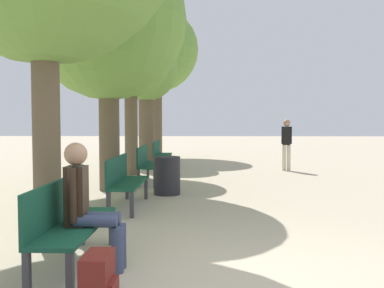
# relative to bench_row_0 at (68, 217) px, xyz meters

# --- Properties ---
(ground_plane) EXTENTS (80.00, 80.00, 0.00)m
(ground_plane) POSITION_rel_bench_row_0_xyz_m (1.56, -0.39, -0.52)
(ground_plane) COLOR #B7A88E
(bench_row_0) EXTENTS (0.46, 1.70, 0.89)m
(bench_row_0) POSITION_rel_bench_row_0_xyz_m (0.00, 0.00, 0.00)
(bench_row_0) COLOR #144733
(bench_row_0) RESTS_ON ground_plane
(bench_row_1) EXTENTS (0.46, 1.70, 0.89)m
(bench_row_1) POSITION_rel_bench_row_0_xyz_m (0.00, 3.06, 0.00)
(bench_row_1) COLOR #144733
(bench_row_1) RESTS_ON ground_plane
(bench_row_2) EXTENTS (0.46, 1.70, 0.89)m
(bench_row_2) POSITION_rel_bench_row_0_xyz_m (0.00, 6.12, 0.00)
(bench_row_2) COLOR #144733
(bench_row_2) RESTS_ON ground_plane
(bench_row_3) EXTENTS (0.46, 1.70, 0.89)m
(bench_row_3) POSITION_rel_bench_row_0_xyz_m (0.00, 9.18, 0.00)
(bench_row_3) COLOR #144733
(bench_row_3) RESTS_ON ground_plane
(tree_row_1) EXTENTS (3.37, 3.37, 5.33)m
(tree_row_1) POSITION_rel_bench_row_0_xyz_m (-0.66, 4.93, 3.09)
(tree_row_1) COLOR brown
(tree_row_1) RESTS_ON ground_plane
(tree_row_2) EXTENTS (2.35, 2.35, 4.53)m
(tree_row_2) POSITION_rel_bench_row_0_xyz_m (-0.66, 7.73, 2.78)
(tree_row_2) COLOR brown
(tree_row_2) RESTS_ON ground_plane
(tree_row_3) EXTENTS (2.25, 2.25, 4.48)m
(tree_row_3) POSITION_rel_bench_row_0_xyz_m (-0.66, 10.84, 2.71)
(tree_row_3) COLOR brown
(tree_row_3) RESTS_ON ground_plane
(tree_row_4) EXTENTS (3.61, 3.61, 6.37)m
(tree_row_4) POSITION_rel_bench_row_0_xyz_m (-0.66, 14.08, 3.99)
(tree_row_4) COLOR brown
(tree_row_4) RESTS_ON ground_plane
(person_seated) EXTENTS (0.60, 0.34, 1.29)m
(person_seated) POSITION_rel_bench_row_0_xyz_m (0.23, -0.07, 0.17)
(person_seated) COLOR #384260
(person_seated) RESTS_ON ground_plane
(backpack) EXTENTS (0.24, 0.37, 0.48)m
(backpack) POSITION_rel_bench_row_0_xyz_m (0.58, -1.07, -0.28)
(backpack) COLOR maroon
(backpack) RESTS_ON ground_plane
(pedestrian_near) EXTENTS (0.32, 0.24, 1.56)m
(pedestrian_near) POSITION_rel_bench_row_0_xyz_m (3.91, 8.77, 0.38)
(pedestrian_near) COLOR beige
(pedestrian_near) RESTS_ON ground_plane
(trash_bin) EXTENTS (0.55, 0.55, 0.78)m
(trash_bin) POSITION_rel_bench_row_0_xyz_m (0.63, 4.43, -0.13)
(trash_bin) COLOR #232328
(trash_bin) RESTS_ON ground_plane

